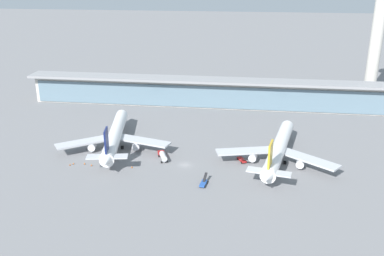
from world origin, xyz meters
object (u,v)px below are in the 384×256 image
at_px(control_tower, 379,22).
at_px(safety_cone_delta, 85,163).
at_px(service_truck_mid_apron_red, 242,160).
at_px(service_truck_near_nose_blue, 203,183).
at_px(safety_cone_echo, 132,167).
at_px(service_truck_under_wing_red, 163,156).
at_px(safety_cone_charlie, 70,165).
at_px(airliner_centre_stand, 278,149).
at_px(airliner_left_stand, 115,136).
at_px(safety_cone_alpha, 73,163).
at_px(safety_cone_bravo, 91,165).

bearing_deg(control_tower, safety_cone_delta, -140.81).
bearing_deg(service_truck_mid_apron_red, safety_cone_delta, -170.14).
xyz_separation_m(service_truck_near_nose_blue, service_truck_mid_apron_red, (12.23, 20.26, 0.00)).
distance_m(safety_cone_delta, safety_cone_echo, 18.16).
xyz_separation_m(service_truck_under_wing_red, control_tower, (96.18, 93.25, 39.88)).
height_order(safety_cone_charlie, safety_cone_delta, same).
height_order(service_truck_under_wing_red, safety_cone_charlie, service_truck_under_wing_red).
bearing_deg(airliner_centre_stand, airliner_left_stand, 175.79).
relative_size(service_truck_mid_apron_red, control_tower, 0.09).
distance_m(airliner_centre_stand, service_truck_under_wing_red, 43.25).
distance_m(safety_cone_alpha, safety_cone_echo, 22.22).
height_order(airliner_left_stand, control_tower, control_tower).
bearing_deg(safety_cone_echo, airliner_centre_stand, 13.65).
relative_size(airliner_left_stand, safety_cone_alpha, 83.96).
height_order(control_tower, safety_cone_echo, control_tower).
xyz_separation_m(airliner_centre_stand, safety_cone_delta, (-70.76, -12.16, -4.63)).
xyz_separation_m(service_truck_under_wing_red, safety_cone_charlie, (-32.84, -9.48, -1.39)).
relative_size(service_truck_under_wing_red, safety_cone_alpha, 12.60).
distance_m(service_truck_near_nose_blue, service_truck_under_wing_red, 25.18).
height_order(control_tower, safety_cone_bravo, control_tower).
relative_size(airliner_centre_stand, service_truck_under_wing_red, 6.65).
bearing_deg(safety_cone_delta, safety_cone_alpha, -172.08).
xyz_separation_m(service_truck_mid_apron_red, safety_cone_delta, (-57.54, -10.00, -0.49)).
height_order(service_truck_near_nose_blue, safety_cone_bravo, service_truck_near_nose_blue).
xyz_separation_m(safety_cone_delta, safety_cone_echo, (18.15, -0.61, 0.00)).
bearing_deg(safety_cone_echo, safety_cone_charlie, -177.47).
distance_m(safety_cone_alpha, safety_cone_charlie, 1.41).
xyz_separation_m(airliner_left_stand, service_truck_near_nose_blue, (38.72, -27.14, -4.14)).
distance_m(airliner_centre_stand, safety_cone_echo, 54.33).
height_order(service_truck_mid_apron_red, safety_cone_bravo, service_truck_mid_apron_red).
xyz_separation_m(service_truck_near_nose_blue, control_tower, (78.70, 111.37, 40.78)).
bearing_deg(service_truck_near_nose_blue, safety_cone_charlie, 170.27).
relative_size(service_truck_under_wing_red, safety_cone_echo, 12.60).
height_order(airliner_centre_stand, safety_cone_bravo, airliner_centre_stand).
relative_size(service_truck_near_nose_blue, safety_cone_charlie, 9.88).
distance_m(airliner_left_stand, control_tower, 149.07).
distance_m(service_truck_near_nose_blue, safety_cone_echo, 28.83).
xyz_separation_m(service_truck_near_nose_blue, safety_cone_charlie, (-50.31, 8.63, -0.49)).
bearing_deg(airliner_left_stand, service_truck_under_wing_red, -23.04).
xyz_separation_m(safety_cone_bravo, safety_cone_charlie, (-8.01, -0.60, 0.00)).
bearing_deg(safety_cone_charlie, service_truck_under_wing_red, 16.11).
height_order(service_truck_near_nose_blue, safety_cone_alpha, service_truck_near_nose_blue).
distance_m(airliner_left_stand, safety_cone_alpha, 20.97).
relative_size(service_truck_near_nose_blue, safety_cone_bravo, 9.88).
xyz_separation_m(airliner_left_stand, service_truck_under_wing_red, (21.24, -9.03, -3.24)).
xyz_separation_m(airliner_left_stand, safety_cone_charlie, (-11.60, -18.52, -4.63)).
bearing_deg(service_truck_under_wing_red, airliner_left_stand, 156.96).
xyz_separation_m(airliner_left_stand, safety_cone_bravo, (-3.58, -17.91, -4.63)).
relative_size(control_tower, safety_cone_bravo, 109.17).
bearing_deg(airliner_centre_stand, safety_cone_echo, -166.35).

